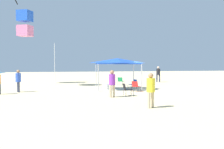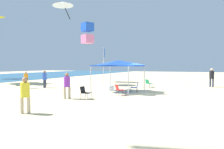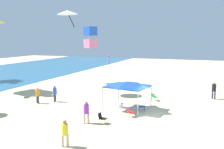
# 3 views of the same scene
# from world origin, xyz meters

# --- Properties ---
(ground) EXTENTS (120.00, 120.00, 0.10)m
(ground) POSITION_xyz_m (0.00, 0.00, -0.05)
(ground) COLOR beige
(canopy_tent) EXTENTS (3.53, 3.91, 2.63)m
(canopy_tent) POSITION_xyz_m (1.12, 2.62, 2.37)
(canopy_tent) COLOR #B7B7BC
(canopy_tent) RESTS_ON ground
(folding_chair_near_cooler) EXTENTS (0.56, 0.65, 0.82)m
(folding_chair_near_cooler) POSITION_xyz_m (-3.21, 3.27, 0.47)
(folding_chair_near_cooler) COLOR black
(folding_chair_near_cooler) RESTS_ON ground
(folding_chair_left_of_tent) EXTENTS (0.63, 0.71, 0.82)m
(folding_chair_left_of_tent) POSITION_xyz_m (1.19, 1.16, 0.47)
(folding_chair_left_of_tent) COLOR black
(folding_chair_left_of_tent) RESTS_ON ground
(folding_chair_right_of_tent) EXTENTS (0.80, 0.81, 0.82)m
(folding_chair_right_of_tent) POSITION_xyz_m (-0.90, 1.76, 0.47)
(folding_chair_right_of_tent) COLOR black
(folding_chair_right_of_tent) RESTS_ON ground
(folding_chair_facing_ocean) EXTENTS (0.81, 0.78, 0.82)m
(folding_chair_facing_ocean) POSITION_xyz_m (5.30, 1.01, 0.47)
(folding_chair_facing_ocean) COLOR black
(folding_chair_facing_ocean) RESTS_ON ground
(cooler_box) EXTENTS (0.73, 0.62, 0.40)m
(cooler_box) POSITION_xyz_m (1.61, 3.42, 0.20)
(cooler_box) COLOR white
(cooler_box) RESTS_ON ground
(banner_flag) EXTENTS (0.36, 0.06, 4.46)m
(banner_flag) POSITION_xyz_m (8.51, 7.49, 2.66)
(banner_flag) COLOR silver
(banner_flag) RESTS_ON ground
(person_kite_handler) EXTENTS (0.41, 0.41, 1.73)m
(person_kite_handler) POSITION_xyz_m (-3.60, 4.40, 1.01)
(person_kite_handler) COLOR #C6B28C
(person_kite_handler) RESTS_ON ground
(person_by_tent) EXTENTS (0.44, 0.40, 1.70)m
(person_by_tent) POSITION_xyz_m (1.19, 10.47, 1.00)
(person_by_tent) COLOR #33384C
(person_by_tent) RESTS_ON ground
(person_watching_sky) EXTENTS (0.46, 0.46, 1.92)m
(person_watching_sky) POSITION_xyz_m (8.43, -4.79, 1.13)
(person_watching_sky) COLOR #33384C
(person_watching_sky) RESTS_ON ground
(person_near_umbrella) EXTENTS (0.40, 0.41, 1.67)m
(person_near_umbrella) POSITION_xyz_m (-7.83, 3.67, 0.98)
(person_near_umbrella) COLOR #C6B28C
(person_near_umbrella) RESTS_ON ground
(kite_box_blue) EXTENTS (1.79, 1.78, 2.80)m
(kite_box_blue) POSITION_xyz_m (9.85, 10.57, 6.63)
(kite_box_blue) COLOR blue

